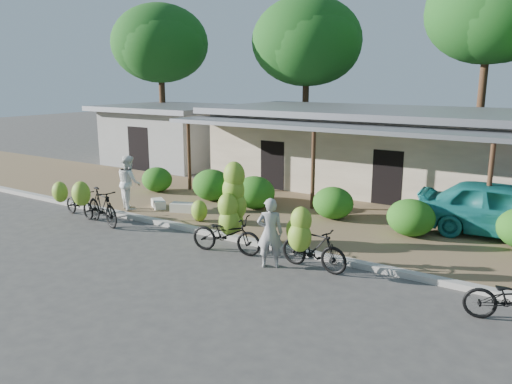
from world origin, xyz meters
TOP-DOWN VIEW (x-y plane):
  - ground at (0.00, 0.00)m, footprint 100.00×100.00m
  - sidewalk at (0.00, 5.00)m, footprint 60.00×6.00m
  - curb at (0.00, 2.00)m, footprint 60.00×0.25m
  - shop_main at (0.00, 10.93)m, footprint 13.00×8.50m
  - shop_grey at (-11.00, 10.99)m, footprint 7.00×6.00m
  - tree_back_left at (-13.69, 13.11)m, footprint 5.69×5.61m
  - tree_far_center at (-5.69, 16.11)m, footprint 6.06×6.01m
  - tree_center_right at (3.31, 16.61)m, footprint 5.78×5.71m
  - hedge_0 at (-6.43, 5.07)m, footprint 1.27×1.14m
  - hedge_1 at (-3.69, 5.11)m, footprint 1.49×1.34m
  - hedge_2 at (-1.69, 4.99)m, footprint 1.47×1.32m
  - hedge_3 at (1.15, 5.30)m, footprint 1.34×1.20m
  - hedge_4 at (3.79, 4.88)m, footprint 1.38×1.24m
  - bike_far_left at (-6.35, 1.15)m, footprint 1.81×1.31m
  - bike_left at (-4.94, 0.92)m, footprint 2.03×1.41m
  - bike_center at (-0.06, 1.26)m, footprint 2.08×1.34m
  - bike_right at (2.47, 1.09)m, footprint 1.85×1.21m
  - loose_banana_a at (-2.29, 2.68)m, footprint 0.55×0.47m
  - loose_banana_b at (-1.17, 3.02)m, footprint 0.58×0.49m
  - loose_banana_c at (1.30, 2.51)m, footprint 0.56×0.48m
  - sack_near at (-3.49, 3.28)m, footprint 0.94×0.67m
  - sack_far at (-4.61, 3.23)m, footprint 0.83×0.74m
  - vendor at (1.50, 0.81)m, footprint 0.77×0.69m
  - bystander at (-5.34, 2.60)m, footprint 1.15×1.07m
  - teal_van at (5.99, 6.25)m, footprint 4.86×2.28m

SIDE VIEW (x-z plane):
  - ground at x=0.00m, z-range 0.00..0.00m
  - sidewalk at x=0.00m, z-range 0.00..0.12m
  - curb at x=0.00m, z-range 0.00..0.15m
  - sack_far at x=-4.61m, z-range 0.12..0.40m
  - sack_near at x=-3.49m, z-range 0.12..0.42m
  - loose_banana_a at x=-2.29m, z-range 0.12..0.81m
  - loose_banana_c at x=1.30m, z-range 0.12..0.82m
  - loose_banana_b at x=-1.17m, z-range 0.12..0.84m
  - bike_far_left at x=-6.35m, z-range -0.12..1.19m
  - hedge_0 at x=-6.43m, z-range 0.12..1.11m
  - hedge_3 at x=1.15m, z-range 0.12..1.16m
  - hedge_4 at x=3.79m, z-range 0.12..1.20m
  - bike_left at x=-4.94m, z-range -0.08..1.43m
  - hedge_2 at x=-1.69m, z-range 0.12..1.26m
  - bike_right at x=2.47m, z-range -0.16..1.56m
  - hedge_1 at x=-3.69m, z-range 0.12..1.29m
  - vendor at x=1.50m, z-range 0.00..1.77m
  - bike_center at x=-0.06m, z-range -0.30..2.11m
  - teal_van at x=5.99m, z-range 0.12..1.73m
  - bystander at x=-5.34m, z-range 0.12..2.01m
  - shop_grey at x=-11.00m, z-range 0.04..3.19m
  - shop_main at x=0.00m, z-range 0.05..3.40m
  - tree_far_center at x=-5.69m, z-range 2.16..11.10m
  - tree_back_left at x=-13.69m, z-range 2.25..11.03m
  - tree_center_right at x=3.31m, z-range 2.69..12.43m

